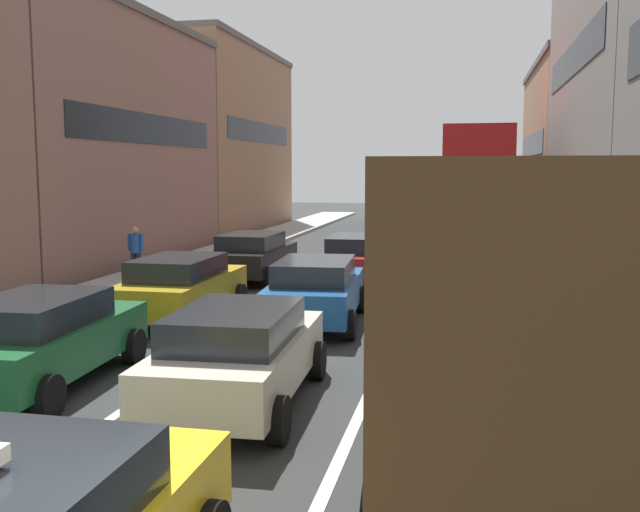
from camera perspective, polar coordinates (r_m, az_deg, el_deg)
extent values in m
cube|color=#ABABAB|center=(25.58, -11.17, -0.93)|extent=(2.60, 64.00, 0.14)
cube|color=silver|center=(24.11, -0.13, -1.42)|extent=(0.16, 60.00, 0.01)
cube|color=silver|center=(23.66, 7.96, -1.65)|extent=(0.16, 60.00, 0.01)
cube|color=#936B5B|center=(29.55, -19.47, 8.49)|extent=(7.00, 14.57, 9.03)
cube|color=black|center=(27.93, -13.23, 9.74)|extent=(0.02, 11.73, 1.10)
cube|color=#66605B|center=(30.08, -19.84, 17.40)|extent=(7.20, 14.57, 0.30)
cube|color=#9E7556|center=(42.82, -9.24, 8.88)|extent=(7.00, 14.57, 10.07)
cube|color=black|center=(41.73, -4.67, 9.69)|extent=(0.02, 11.73, 1.10)
cube|color=#66605B|center=(43.32, -9.38, 15.75)|extent=(7.20, 14.57, 0.30)
cube|color=#9E7556|center=(40.59, 21.37, 7.60)|extent=(7.00, 14.57, 8.64)
cube|color=black|center=(40.17, 16.40, 8.42)|extent=(0.02, 11.73, 1.10)
cube|color=#66605B|center=(40.93, 21.65, 13.86)|extent=(7.20, 14.57, 0.30)
cube|color=black|center=(25.80, 19.32, 14.44)|extent=(0.02, 11.73, 1.10)
cube|color=#B7B29E|center=(11.34, 14.22, -3.82)|extent=(2.40, 2.40, 1.90)
cube|color=black|center=(12.47, 14.04, -1.09)|extent=(2.02, 0.03, 0.70)
cube|color=#51381E|center=(7.51, 15.62, -3.47)|extent=(2.41, 5.44, 2.80)
cube|color=white|center=(7.48, 6.36, -1.13)|extent=(0.03, 4.48, 0.90)
cylinder|color=black|center=(11.63, 8.09, -8.21)|extent=(0.30, 0.96, 0.96)
cylinder|color=black|center=(11.74, 19.99, -8.42)|extent=(0.30, 0.96, 0.96)
cube|color=beige|center=(10.89, -6.37, -8.20)|extent=(1.95, 4.36, 0.70)
cube|color=#1E2328|center=(10.57, -6.71, -5.54)|extent=(1.67, 2.46, 0.52)
cylinder|color=black|center=(12.59, -8.58, -7.80)|extent=(0.24, 0.65, 0.64)
cylinder|color=black|center=(12.16, -0.22, -8.25)|extent=(0.24, 0.65, 0.64)
cylinder|color=black|center=(9.97, -13.91, -11.89)|extent=(0.24, 0.65, 0.64)
cylinder|color=black|center=(9.42, -3.32, -12.83)|extent=(0.24, 0.65, 0.64)
cube|color=#19592D|center=(12.57, -21.08, -6.57)|extent=(1.98, 4.37, 0.70)
cube|color=#1E2328|center=(12.29, -21.66, -4.23)|extent=(1.68, 2.47, 0.52)
cylinder|color=black|center=(14.34, -21.27, -6.38)|extent=(0.25, 0.65, 0.64)
cylinder|color=black|center=(13.51, -14.47, -6.93)|extent=(0.25, 0.65, 0.64)
cylinder|color=black|center=(10.99, -20.67, -10.36)|extent=(0.25, 0.65, 0.64)
cube|color=#194C8C|center=(16.31, -0.32, -3.08)|extent=(2.07, 4.41, 0.70)
cube|color=#1E2328|center=(16.03, -0.42, -1.23)|extent=(1.73, 2.50, 0.52)
cylinder|color=black|center=(17.94, -2.56, -3.30)|extent=(0.26, 0.65, 0.64)
cylinder|color=black|center=(17.70, 3.32, -3.45)|extent=(0.26, 0.65, 0.64)
cylinder|color=black|center=(15.13, -4.58, -5.24)|extent=(0.26, 0.65, 0.64)
cylinder|color=black|center=(14.85, 2.40, -5.46)|extent=(0.26, 0.65, 0.64)
cube|color=#B29319|center=(17.13, -10.85, -2.72)|extent=(1.81, 4.30, 0.70)
cube|color=#1E2328|center=(16.86, -11.15, -0.96)|extent=(1.59, 2.41, 0.52)
cylinder|color=black|center=(18.87, -11.71, -2.94)|extent=(0.22, 0.64, 0.64)
cylinder|color=black|center=(18.22, -6.39, -3.18)|extent=(0.22, 0.64, 0.64)
cylinder|color=black|center=(16.27, -15.80, -4.62)|extent=(0.22, 0.64, 0.64)
cylinder|color=black|center=(15.52, -9.74, -5.01)|extent=(0.22, 0.64, 0.64)
cube|color=#A51E1E|center=(22.08, 2.98, -0.46)|extent=(1.92, 4.35, 0.70)
cube|color=#1E2328|center=(21.82, 2.92, 0.93)|extent=(1.65, 2.45, 0.52)
cylinder|color=black|center=(23.69, 1.20, -0.80)|extent=(0.24, 0.65, 0.64)
cylinder|color=black|center=(23.48, 5.64, -0.90)|extent=(0.24, 0.65, 0.64)
cylinder|color=black|center=(20.84, -0.04, -1.87)|extent=(0.24, 0.65, 0.64)
cylinder|color=black|center=(20.60, 5.01, -2.00)|extent=(0.24, 0.65, 0.64)
cube|color=black|center=(22.90, -5.29, -0.22)|extent=(1.84, 4.32, 0.70)
cube|color=#1E2328|center=(22.65, -5.46, 1.13)|extent=(1.61, 2.42, 0.52)
cylinder|color=black|center=(24.60, -6.31, -0.56)|extent=(0.23, 0.64, 0.64)
cylinder|color=black|center=(24.09, -2.15, -0.68)|extent=(0.23, 0.64, 0.64)
cylinder|color=black|center=(21.88, -8.73, -1.53)|extent=(0.23, 0.64, 0.64)
cylinder|color=black|center=(21.30, -4.10, -1.69)|extent=(0.23, 0.64, 0.64)
cube|color=gray|center=(15.81, 12.49, -3.56)|extent=(1.94, 4.36, 0.70)
cube|color=#1E2328|center=(15.53, 12.58, -1.66)|extent=(1.66, 2.46, 0.52)
cylinder|color=black|center=(17.30, 9.18, -3.77)|extent=(0.24, 0.65, 0.64)
cylinder|color=black|center=(17.38, 15.27, -3.88)|extent=(0.24, 0.65, 0.64)
cylinder|color=black|center=(14.43, 9.06, -5.90)|extent=(0.24, 0.65, 0.64)
cylinder|color=black|center=(14.53, 16.37, -6.01)|extent=(0.24, 0.65, 0.64)
cube|color=silver|center=(21.10, 12.01, -0.95)|extent=(2.09, 4.41, 0.70)
cube|color=#1E2328|center=(20.83, 12.01, 0.50)|extent=(1.74, 2.51, 0.52)
cylinder|color=black|center=(22.66, 9.90, -1.26)|extent=(0.26, 0.65, 0.64)
cylinder|color=black|center=(22.56, 14.55, -1.41)|extent=(0.26, 0.65, 0.64)
cylinder|color=black|center=(19.79, 9.06, -2.42)|extent=(0.26, 0.65, 0.64)
cylinder|color=black|center=(19.67, 14.39, -2.61)|extent=(0.26, 0.65, 0.64)
cube|color=#B21919|center=(31.04, 12.36, 3.43)|extent=(2.67, 10.54, 2.40)
cube|color=black|center=(31.02, 12.38, 4.09)|extent=(2.69, 9.91, 0.70)
cube|color=#B21919|center=(30.99, 12.47, 7.64)|extent=(2.67, 10.54, 2.16)
cube|color=black|center=(30.99, 12.48, 8.08)|extent=(2.69, 9.91, 0.64)
cylinder|color=black|center=(34.92, 10.28, 1.87)|extent=(0.32, 1.00, 1.00)
cylinder|color=black|center=(34.91, 14.39, 1.77)|extent=(0.32, 1.00, 1.00)
cylinder|color=black|center=(28.03, 9.71, 0.67)|extent=(0.32, 1.00, 1.00)
cylinder|color=black|center=(28.02, 14.82, 0.53)|extent=(0.32, 1.00, 1.00)
cube|color=navy|center=(43.67, 7.56, 4.49)|extent=(2.98, 10.60, 2.40)
cube|color=black|center=(43.65, 7.57, 4.96)|extent=(2.98, 9.97, 0.70)
cylinder|color=black|center=(47.55, 6.15, 3.26)|extent=(0.35, 1.01, 1.00)
cylinder|color=black|center=(47.49, 9.17, 3.20)|extent=(0.35, 1.01, 1.00)
cylinder|color=black|center=(40.65, 5.66, 2.65)|extent=(0.35, 1.01, 1.00)
cylinder|color=black|center=(40.58, 9.19, 2.58)|extent=(0.35, 1.01, 1.00)
cylinder|color=#262D47|center=(23.90, -14.13, -0.73)|extent=(0.16, 0.16, 0.82)
cylinder|color=#262D47|center=(23.99, -14.51, -0.71)|extent=(0.16, 0.16, 0.82)
cylinder|color=#2659B2|center=(23.87, -14.37, 0.97)|extent=(0.34, 0.34, 0.60)
sphere|color=tan|center=(23.83, -14.40, 1.98)|extent=(0.24, 0.24, 0.24)
cylinder|color=#2659B2|center=(23.76, -13.91, 1.03)|extent=(0.10, 0.10, 0.55)
cylinder|color=#2659B2|center=(23.97, -14.83, 1.06)|extent=(0.10, 0.10, 0.55)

